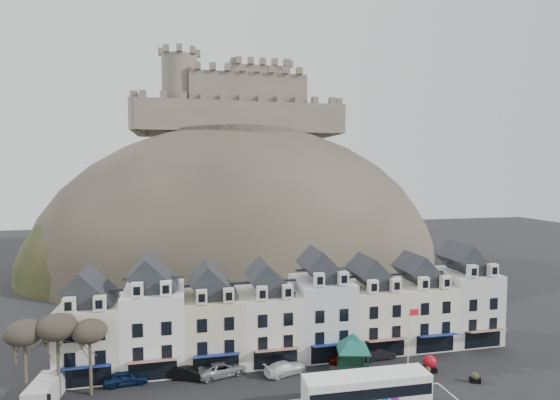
# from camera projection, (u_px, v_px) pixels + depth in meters

# --- Properties ---
(townhouse_terrace) EXTENTS (54.40, 9.35, 11.80)m
(townhouse_terrace) POSITION_uv_depth(u_px,v_px,m) (297.00, 311.00, 54.56)
(townhouse_terrace) COLOR beige
(townhouse_terrace) RESTS_ON ground
(castle_hill) EXTENTS (100.00, 76.00, 68.00)m
(castle_hill) POSITION_uv_depth(u_px,v_px,m) (246.00, 264.00, 106.77)
(castle_hill) COLOR #36322A
(castle_hill) RESTS_ON ground
(castle) EXTENTS (50.20, 22.20, 22.00)m
(castle) POSITION_uv_depth(u_px,v_px,m) (239.00, 103.00, 110.75)
(castle) COLOR #6C5F52
(castle) RESTS_ON ground
(tree_left_far) EXTENTS (3.61, 3.61, 8.24)m
(tree_left_far) POSITION_uv_depth(u_px,v_px,m) (24.00, 333.00, 42.86)
(tree_left_far) COLOR #3D3527
(tree_left_far) RESTS_ON ground
(tree_left_mid) EXTENTS (3.78, 3.78, 8.64)m
(tree_left_mid) POSITION_uv_depth(u_px,v_px,m) (57.00, 328.00, 43.48)
(tree_left_mid) COLOR #3D3527
(tree_left_mid) RESTS_ON ground
(tree_left_near) EXTENTS (3.43, 3.43, 7.84)m
(tree_left_near) POSITION_uv_depth(u_px,v_px,m) (89.00, 332.00, 44.17)
(tree_left_near) COLOR #3D3527
(tree_left_near) RESTS_ON ground
(bus) EXTENTS (12.35, 3.12, 3.47)m
(bus) POSITION_uv_depth(u_px,v_px,m) (367.00, 390.00, 41.76)
(bus) COLOR #262628
(bus) RESTS_ON ground
(bus_shelter) EXTENTS (6.96, 6.96, 4.55)m
(bus_shelter) POSITION_uv_depth(u_px,v_px,m) (353.00, 342.00, 49.33)
(bus_shelter) COLOR #103120
(bus_shelter) RESTS_ON ground
(red_buoy) EXTENTS (1.52, 1.52, 1.88)m
(red_buoy) POSITION_uv_depth(u_px,v_px,m) (430.00, 363.00, 49.74)
(red_buoy) COLOR black
(red_buoy) RESTS_ON ground
(flagpole) EXTENTS (1.20, 0.12, 8.25)m
(flagpole) POSITION_uv_depth(u_px,v_px,m) (409.00, 339.00, 47.10)
(flagpole) COLOR silver
(flagpole) RESTS_ON ground
(white_van) EXTENTS (2.66, 5.27, 2.32)m
(white_van) POSITION_uv_depth(u_px,v_px,m) (44.00, 393.00, 42.67)
(white_van) COLOR silver
(white_van) RESTS_ON ground
(planter_west) EXTENTS (1.27, 0.98, 1.14)m
(planter_west) POSITION_uv_depth(u_px,v_px,m) (475.00, 378.00, 47.09)
(planter_west) COLOR black
(planter_west) RESTS_ON ground
(planter_east) EXTENTS (1.05, 0.81, 0.94)m
(planter_east) POSITION_uv_depth(u_px,v_px,m) (428.00, 371.00, 48.91)
(planter_east) COLOR black
(planter_east) RESTS_ON ground
(car_navy) EXTENTS (4.80, 2.29, 1.58)m
(car_navy) POSITION_uv_depth(u_px,v_px,m) (126.00, 377.00, 46.71)
(car_navy) COLOR #0B1A3B
(car_navy) RESTS_ON ground
(car_black) EXTENTS (4.76, 3.04, 1.48)m
(car_black) POSITION_uv_depth(u_px,v_px,m) (189.00, 372.00, 47.92)
(car_black) COLOR black
(car_black) RESTS_ON ground
(car_silver) EXTENTS (6.02, 3.98, 1.56)m
(car_silver) POSITION_uv_depth(u_px,v_px,m) (222.00, 368.00, 48.86)
(car_silver) COLOR #989A9F
(car_silver) RESTS_ON ground
(car_white) EXTENTS (5.30, 3.32, 1.43)m
(car_white) POSITION_uv_depth(u_px,v_px,m) (285.00, 368.00, 49.06)
(car_white) COLOR white
(car_white) RESTS_ON ground
(car_maroon) EXTENTS (3.91, 2.20, 1.26)m
(car_maroon) POSITION_uv_depth(u_px,v_px,m) (344.00, 358.00, 51.79)
(car_maroon) COLOR #4F0A04
(car_maroon) RESTS_ON ground
(car_charcoal) EXTENTS (4.16, 1.71, 1.34)m
(car_charcoal) POSITION_uv_depth(u_px,v_px,m) (379.00, 354.00, 52.99)
(car_charcoal) COLOR black
(car_charcoal) RESTS_ON ground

